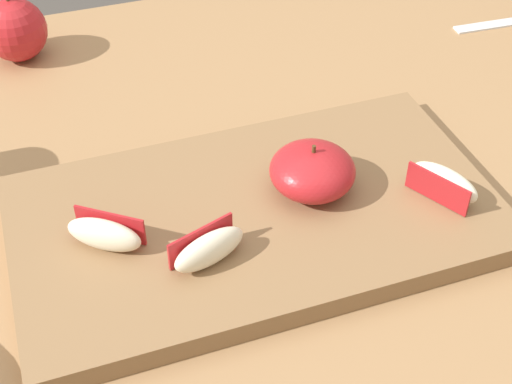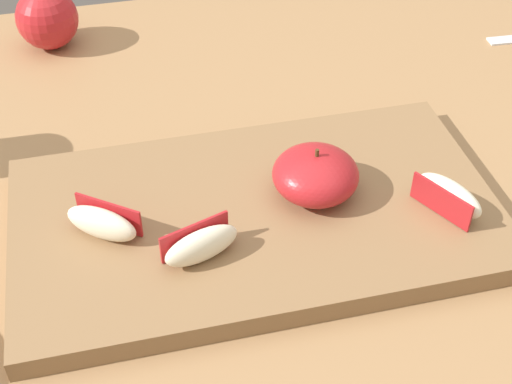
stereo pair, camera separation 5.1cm
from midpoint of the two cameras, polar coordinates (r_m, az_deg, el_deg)
dining_table at (r=0.82m, az=3.86°, el=-4.68°), size 1.23×0.82×0.78m
cutting_board at (r=0.68m, az=2.15°, el=-2.03°), size 0.44×0.25×0.02m
apple_half_skin_up at (r=0.68m, az=6.84°, el=1.29°), size 0.08×0.08×0.05m
apple_wedge_left at (r=0.69m, az=16.91°, el=-0.36°), size 0.05×0.07×0.03m
apple_wedge_back at (r=0.64m, az=-9.74°, el=-2.46°), size 0.07×0.06×0.03m
apple_wedge_right at (r=0.61m, az=-1.97°, el=-4.23°), size 0.07×0.04×0.03m
whole_apple_crimson at (r=0.96m, az=-14.55°, el=12.98°), size 0.08×0.08×0.09m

